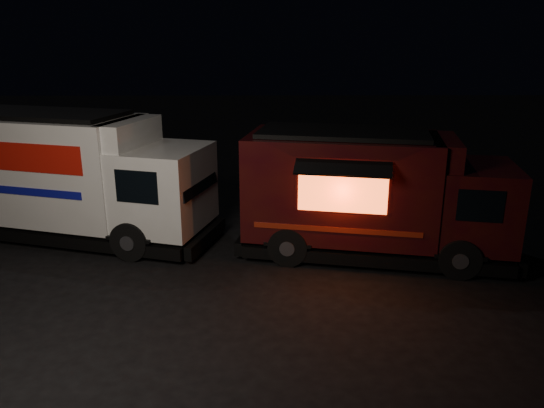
{
  "coord_description": "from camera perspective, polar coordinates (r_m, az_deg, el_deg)",
  "views": [
    {
      "loc": [
        0.45,
        -10.33,
        5.27
      ],
      "look_at": [
        0.57,
        2.0,
        1.36
      ],
      "focal_mm": 35.0,
      "sensor_mm": 36.0,
      "label": 1
    }
  ],
  "objects": [
    {
      "name": "red_truck",
      "position": [
        13.26,
        11.23,
        1.0
      ],
      "size": [
        7.07,
        3.75,
        3.12
      ],
      "primitive_type": null,
      "rotation": [
        0.0,
        0.0,
        -0.2
      ],
      "color": "#370E0A",
      "rests_on": "ground"
    },
    {
      "name": "white_truck",
      "position": [
        15.12,
        -20.18,
        2.81
      ],
      "size": [
        7.89,
        4.52,
        3.39
      ],
      "primitive_type": null,
      "rotation": [
        0.0,
        0.0,
        -0.28
      ],
      "color": "silver",
      "rests_on": "ground"
    },
    {
      "name": "ground",
      "position": [
        11.6,
        -2.75,
        -9.45
      ],
      "size": [
        80.0,
        80.0,
        0.0
      ],
      "primitive_type": "plane",
      "color": "black",
      "rests_on": "ground"
    }
  ]
}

